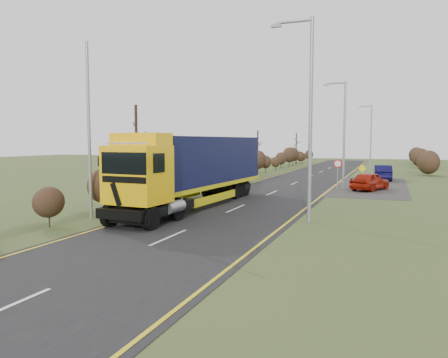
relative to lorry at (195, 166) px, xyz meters
name	(u,v)px	position (x,y,z in m)	size (l,w,h in m)	color
ground	(208,221)	(2.49, -3.89, -2.39)	(160.00, 160.00, 0.00)	#394F22
road	(265,196)	(2.49, 6.11, -2.38)	(8.00, 120.00, 0.02)	black
layby	(370,186)	(8.99, 16.11, -2.38)	(6.00, 18.00, 0.02)	#2F2D2A
lane_markings	(263,196)	(2.49, 5.81, -2.36)	(7.52, 116.00, 0.01)	gold
hedgerow	(174,173)	(-3.51, 4.01, -0.77)	(2.24, 102.04, 6.05)	black
lorry	(195,166)	(0.00, 0.00, 0.00)	(3.27, 15.23, 4.21)	black
car_red_hatchback	(370,181)	(9.13, 12.62, -1.67)	(1.69, 4.19, 1.43)	#971507
car_blue_sedan	(383,173)	(9.89, 22.23, -1.64)	(1.58, 4.54, 1.50)	#0C0933
streetlight_near	(308,111)	(6.96, -2.50, 2.87)	(2.02, 0.19, 9.52)	gray
streetlight_mid	(343,130)	(6.99, 12.89, 2.31)	(1.83, 0.18, 8.56)	gray
streetlight_far	(370,135)	(7.95, 37.19, 2.28)	(1.82, 0.18, 8.51)	gray
left_pole	(89,131)	(-3.36, -5.20, 1.96)	(0.16, 0.16, 8.70)	gray
speed_sign	(338,168)	(6.69, 12.48, -0.72)	(0.66, 0.10, 2.38)	gray
warning_board	(362,173)	(8.29, 17.09, -1.32)	(0.68, 0.11, 1.77)	gray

